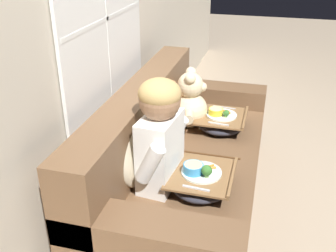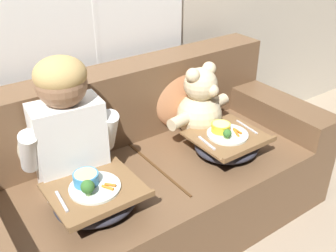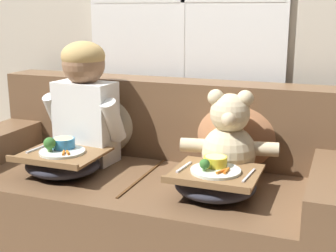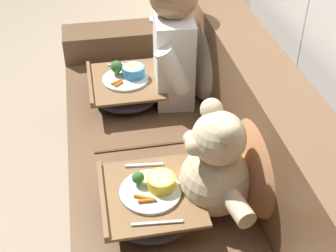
{
  "view_description": "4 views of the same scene",
  "coord_description": "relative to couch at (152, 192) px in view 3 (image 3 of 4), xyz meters",
  "views": [
    {
      "loc": [
        -2.18,
        -0.44,
        1.73
      ],
      "look_at": [
        -0.07,
        0.13,
        0.64
      ],
      "focal_mm": 42.0,
      "sensor_mm": 36.0,
      "label": 1
    },
    {
      "loc": [
        -0.91,
        -1.42,
        1.6
      ],
      "look_at": [
        0.1,
        -0.02,
        0.63
      ],
      "focal_mm": 42.0,
      "sensor_mm": 36.0,
      "label": 2
    },
    {
      "loc": [
        0.87,
        -2.0,
        1.22
      ],
      "look_at": [
        0.1,
        0.02,
        0.68
      ],
      "focal_mm": 50.0,
      "sensor_mm": 36.0,
      "label": 3
    },
    {
      "loc": [
        1.55,
        -0.31,
        1.71
      ],
      "look_at": [
        0.11,
        -0.04,
        0.61
      ],
      "focal_mm": 50.0,
      "sensor_mm": 36.0,
      "label": 4
    }
  ],
  "objects": [
    {
      "name": "throw_pillow_behind_teddy",
      "position": [
        0.39,
        0.19,
        0.33
      ],
      "size": [
        0.42,
        0.2,
        0.44
      ],
      "color": "#B2754C",
      "rests_on": "couch"
    },
    {
      "name": "lap_tray_teddy",
      "position": [
        0.39,
        -0.21,
        0.18
      ],
      "size": [
        0.37,
        0.35,
        0.18
      ],
      "color": "#2D2D38",
      "rests_on": "teddy_bear"
    },
    {
      "name": "teddy_bear",
      "position": [
        0.39,
        0.02,
        0.3
      ],
      "size": [
        0.47,
        0.33,
        0.43
      ],
      "color": "beige",
      "rests_on": "couch"
    },
    {
      "name": "couch",
      "position": [
        0.0,
        0.0,
        0.0
      ],
      "size": [
        1.98,
        0.89,
        0.85
      ],
      "color": "brown",
      "rests_on": "ground_plane"
    },
    {
      "name": "ground_plane",
      "position": [
        0.0,
        -0.06,
        -0.31
      ],
      "size": [
        14.0,
        14.0,
        0.0
      ],
      "primitive_type": "plane",
      "color": "tan"
    },
    {
      "name": "throw_pillow_behind_child",
      "position": [
        -0.39,
        0.19,
        0.33
      ],
      "size": [
        0.43,
        0.21,
        0.45
      ],
      "color": "#C1B293",
      "rests_on": "couch"
    },
    {
      "name": "child_figure",
      "position": [
        -0.39,
        0.02,
        0.47
      ],
      "size": [
        0.46,
        0.23,
        0.63
      ],
      "color": "white",
      "rests_on": "couch"
    },
    {
      "name": "lap_tray_child",
      "position": [
        -0.39,
        -0.21,
        0.18
      ],
      "size": [
        0.39,
        0.35,
        0.19
      ],
      "color": "#2D2D38",
      "rests_on": "child_figure"
    }
  ]
}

